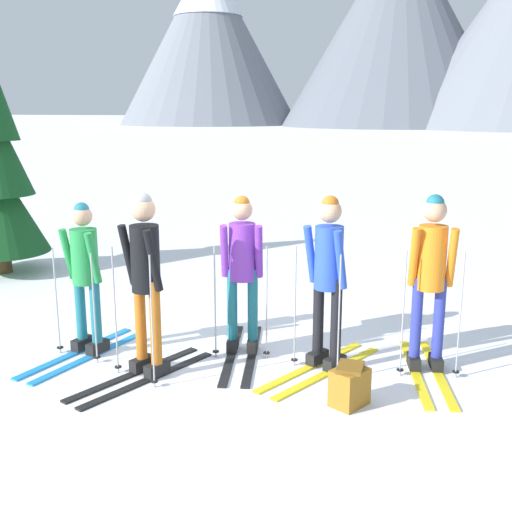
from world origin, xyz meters
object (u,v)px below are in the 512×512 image
skier_in_black (145,276)px  skier_in_purple (242,266)px  skier_in_green (85,273)px  skier_in_blue (328,275)px  skier_in_orange (430,272)px  backpack_on_snow_front (350,386)px

skier_in_black → skier_in_purple: size_ratio=1.06×
skier_in_green → skier_in_purple: bearing=18.4°
skier_in_green → skier_in_blue: skier_in_blue is taller
skier_in_orange → skier_in_blue: bearing=-164.9°
skier_in_blue → skier_in_black: bearing=-158.0°
skier_in_black → skier_in_green: bearing=159.0°
skier_in_blue → backpack_on_snow_front: skier_in_blue is taller
skier_in_black → skier_in_purple: 1.11m
skier_in_orange → backpack_on_snow_front: skier_in_orange is taller
skier_in_black → skier_in_orange: 2.78m
skier_in_black → skier_in_purple: bearing=50.6°
skier_in_blue → backpack_on_snow_front: (0.36, -0.76, -0.79)m
skier_in_purple → backpack_on_snow_front: size_ratio=4.35×
skier_in_green → skier_in_orange: (3.50, 0.59, 0.13)m
skier_in_black → backpack_on_snow_front: bearing=-2.6°
skier_in_purple → skier_in_blue: 0.97m
skier_in_black → skier_in_orange: bearing=19.5°
skier_in_black → skier_in_blue: 1.78m
skier_in_purple → skier_in_green: bearing=-161.6°
skier_in_green → skier_in_black: (0.87, -0.34, 0.12)m
skier_in_black → skier_in_orange: (2.62, 0.93, 0.00)m
skier_in_blue → skier_in_purple: bearing=168.6°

